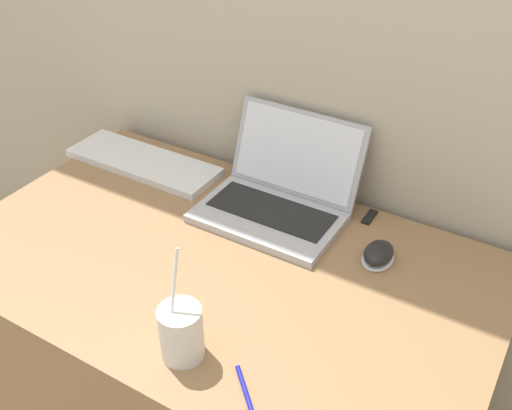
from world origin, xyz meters
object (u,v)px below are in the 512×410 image
object	(u,v)px
usb_stick	(370,217)
pen	(249,402)
drink_cup	(181,332)
computer_mouse	(379,254)
laptop	(279,193)
external_keyboard	(143,162)

from	to	relation	value
usb_stick	pen	size ratio (longest dim) A/B	0.49
drink_cup	computer_mouse	bearing A→B (deg)	64.55
usb_stick	computer_mouse	bearing A→B (deg)	-61.21
drink_cup	usb_stick	size ratio (longest dim) A/B	3.78
laptop	usb_stick	bearing A→B (deg)	22.01
drink_cup	computer_mouse	size ratio (longest dim) A/B	2.39
laptop	drink_cup	xyz separation A→B (m)	(0.07, -0.50, 0.01)
external_keyboard	pen	xyz separation A→B (m)	(0.67, -0.53, -0.01)
laptop	external_keyboard	world-z (taller)	laptop
usb_stick	laptop	bearing A→B (deg)	-157.99
usb_stick	drink_cup	bearing A→B (deg)	-103.06
laptop	computer_mouse	xyz separation A→B (m)	(0.29, -0.05, -0.03)
computer_mouse	usb_stick	xyz separation A→B (m)	(-0.08, 0.14, -0.01)
usb_stick	pen	world-z (taller)	pen
laptop	computer_mouse	distance (m)	0.29
computer_mouse	external_keyboard	distance (m)	0.72
drink_cup	usb_stick	bearing A→B (deg)	76.94
computer_mouse	usb_stick	distance (m)	0.16
laptop	pen	distance (m)	0.58
laptop	computer_mouse	bearing A→B (deg)	-10.67
drink_cup	pen	bearing A→B (deg)	-11.15
computer_mouse	laptop	bearing A→B (deg)	169.33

